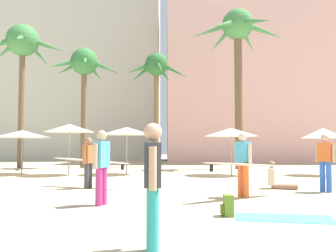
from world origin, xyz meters
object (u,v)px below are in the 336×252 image
(palm_tree_far_left, at_px, (84,68))
(cafe_umbrella_0, at_px, (22,134))
(backpack, at_px, (228,206))
(person_mid_left, at_px, (89,161))
(person_far_right, at_px, (277,179))
(person_near_left, at_px, (244,163))
(person_near_right, at_px, (153,181))
(palm_tree_left, at_px, (156,73))
(palm_tree_center, at_px, (238,38))
(cafe_umbrella_2, at_px, (323,133))
(person_far_left, at_px, (325,160))
(cafe_umbrella_5, at_px, (70,128))
(beach_towel, at_px, (284,218))
(palm_tree_right, at_px, (22,47))
(person_mid_right, at_px, (101,164))
(cafe_umbrella_3, at_px, (231,132))
(cafe_umbrella_1, at_px, (127,131))

(palm_tree_far_left, relative_size, cafe_umbrella_0, 2.86)
(backpack, xyz_separation_m, person_mid_left, (-3.79, 5.05, 0.71))
(cafe_umbrella_0, height_order, person_far_right, cafe_umbrella_0)
(person_near_left, relative_size, person_near_right, 1.57)
(cafe_umbrella_0, height_order, person_mid_left, cafe_umbrella_0)
(palm_tree_left, relative_size, person_mid_left, 2.56)
(palm_tree_center, relative_size, cafe_umbrella_2, 4.44)
(cafe_umbrella_2, distance_m, person_near_right, 15.16)
(person_near_right, bearing_deg, backpack, 59.02)
(person_far_left, bearing_deg, cafe_umbrella_5, -77.91)
(palm_tree_center, relative_size, beach_towel, 5.52)
(cafe_umbrella_0, bearing_deg, person_mid_left, -52.80)
(palm_tree_left, distance_m, cafe_umbrella_0, 10.14)
(palm_tree_left, bearing_deg, person_near_right, -88.73)
(palm_tree_far_left, bearing_deg, person_mid_left, -76.45)
(beach_towel, bearing_deg, person_far_right, 74.45)
(person_near_right, bearing_deg, cafe_umbrella_2, 57.17)
(palm_tree_right, bearing_deg, person_mid_right, -62.53)
(person_far_left, xyz_separation_m, person_near_right, (-5.03, -6.32, -0.05))
(palm_tree_left, xyz_separation_m, palm_tree_center, (5.22, -1.90, 1.90))
(person_far_right, xyz_separation_m, person_near_left, (-1.54, -2.15, 0.63))
(palm_tree_right, distance_m, backpack, 20.94)
(palm_tree_far_left, distance_m, person_near_left, 17.13)
(person_mid_left, relative_size, person_near_right, 1.80)
(person_far_left, bearing_deg, backpack, 4.07)
(cafe_umbrella_2, bearing_deg, palm_tree_center, 120.47)
(palm_tree_center, xyz_separation_m, cafe_umbrella_0, (-11.77, -4.49, -6.27))
(palm_tree_left, bearing_deg, palm_tree_right, -172.54)
(palm_tree_right, bearing_deg, palm_tree_left, 7.46)
(cafe_umbrella_2, distance_m, person_far_right, 7.16)
(person_mid_left, relative_size, person_mid_right, 1.73)
(cafe_umbrella_5, bearing_deg, palm_tree_right, 128.86)
(palm_tree_center, bearing_deg, person_mid_left, -124.12)
(cafe_umbrella_2, bearing_deg, cafe_umbrella_3, 179.47)
(cafe_umbrella_0, height_order, person_mid_right, cafe_umbrella_0)
(cafe_umbrella_0, xyz_separation_m, beach_towel, (9.43, -11.38, -2.00))
(palm_tree_left, relative_size, palm_tree_center, 0.77)
(palm_tree_far_left, xyz_separation_m, person_near_left, (7.53, -14.31, -5.65))
(palm_tree_left, distance_m, palm_tree_right, 8.91)
(beach_towel, relative_size, person_near_left, 0.69)
(person_mid_left, relative_size, person_far_right, 3.04)
(cafe_umbrella_2, relative_size, person_mid_right, 1.30)
(palm_tree_center, relative_size, cafe_umbrella_0, 3.65)
(palm_tree_far_left, height_order, cafe_umbrella_5, palm_tree_far_left)
(palm_tree_left, xyz_separation_m, cafe_umbrella_5, (-4.06, -6.90, -4.10))
(person_mid_left, height_order, person_far_right, person_mid_left)
(beach_towel, bearing_deg, palm_tree_center, 81.63)
(palm_tree_right, xyz_separation_m, person_mid_left, (6.77, -11.32, -6.97))
(palm_tree_far_left, height_order, palm_tree_left, palm_tree_far_left)
(cafe_umbrella_1, relative_size, person_far_left, 1.46)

